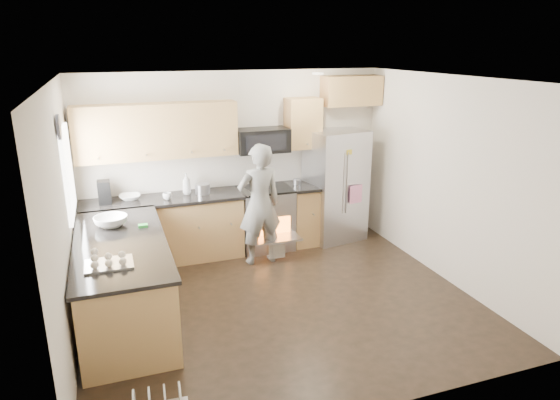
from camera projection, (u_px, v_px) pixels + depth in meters
name	position (u px, v px, depth m)	size (l,w,h in m)	color
ground	(281.00, 302.00, 5.97)	(4.50, 4.50, 0.00)	black
room_shell	(277.00, 166.00, 5.47)	(4.54, 4.04, 2.62)	silver
back_cabinet_run	(201.00, 191.00, 7.07)	(4.45, 0.64, 2.50)	#A26F41
peninsula	(124.00, 280.00, 5.50)	(0.96, 2.36, 1.04)	#A26F41
stove_range	(265.00, 204.00, 7.40)	(0.76, 0.97, 1.79)	#B7B7BC
refrigerator	(335.00, 186.00, 7.72)	(0.94, 0.79, 1.72)	#B7B7BC
person	(260.00, 205.00, 6.83)	(0.62, 0.41, 1.70)	gray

